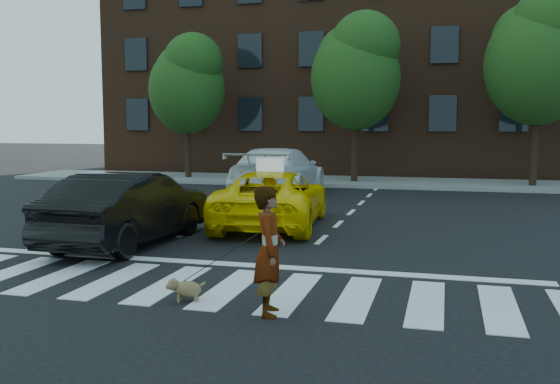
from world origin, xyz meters
name	(u,v)px	position (x,y,z in m)	size (l,w,h in m)	color
ground	(170,284)	(0.00, 0.00, 0.00)	(120.00, 120.00, 0.00)	black
crosswalk	(170,284)	(0.00, 0.00, 0.01)	(13.00, 2.40, 0.01)	silver
stop_line	(207,263)	(0.00, 1.60, 0.01)	(12.00, 0.30, 0.01)	silver
sidewalk_far	(344,181)	(0.00, 17.50, 0.07)	(30.00, 4.00, 0.15)	slate
building	(368,59)	(0.00, 25.00, 6.00)	(26.00, 10.00, 12.00)	#4B2B1A
tree_left	(188,81)	(-6.97, 17.00, 4.44)	(3.39, 3.38, 6.50)	black
tree_mid	(356,67)	(0.53, 17.00, 4.85)	(3.69, 3.69, 7.10)	black
tree_right	(539,52)	(7.53, 17.00, 5.26)	(4.00, 4.00, 7.70)	black
taxi	(273,198)	(0.06, 5.88, 0.70)	(2.32, 5.03, 1.40)	yellow
black_sedan	(129,208)	(-2.25, 2.87, 0.77)	(1.64, 4.69, 1.55)	black
white_suv	(279,172)	(-1.40, 11.86, 0.86)	(2.41, 5.94, 1.72)	silver
woman	(269,251)	(1.97, -1.10, 0.87)	(0.63, 0.42, 1.74)	#999999
dog	(184,288)	(0.62, -0.82, 0.20)	(0.58, 0.31, 0.33)	olive
taxi_sign	(270,165)	(0.06, 5.68, 1.56)	(0.65, 0.28, 0.32)	white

